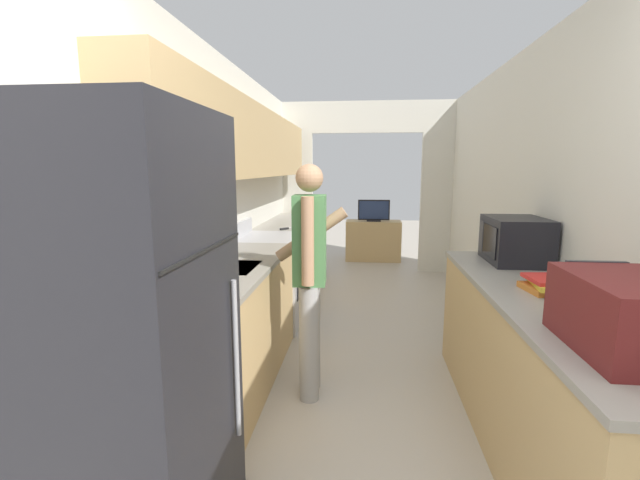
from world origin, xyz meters
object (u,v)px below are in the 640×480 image
object	(u,v)px
tv_cabinet	(373,240)
range_oven	(270,279)
book_stack	(548,285)
suitcase	(633,315)
knife	(285,228)
refrigerator	(123,348)
microwave	(515,240)
television	(374,211)
person	(310,276)

from	to	relation	value
tv_cabinet	range_oven	bearing A→B (deg)	-109.11
book_stack	tv_cabinet	world-z (taller)	book_stack
tv_cabinet	book_stack	bearing A→B (deg)	-80.20
suitcase	book_stack	distance (m)	0.77
range_oven	knife	bearing A→B (deg)	82.90
refrigerator	microwave	xyz separation A→B (m)	(1.95, 1.67, 0.17)
range_oven	refrigerator	bearing A→B (deg)	-89.26
suitcase	microwave	distance (m)	1.52
television	range_oven	bearing A→B (deg)	-109.35
range_oven	microwave	world-z (taller)	microwave
microwave	book_stack	world-z (taller)	microwave
microwave	person	bearing A→B (deg)	-165.86
microwave	suitcase	bearing A→B (deg)	-93.47
tv_cabinet	knife	world-z (taller)	knife
suitcase	television	world-z (taller)	suitcase
range_oven	tv_cabinet	world-z (taller)	range_oven
range_oven	knife	xyz separation A→B (m)	(0.07, 0.53, 0.44)
range_oven	suitcase	bearing A→B (deg)	-52.57
suitcase	knife	bearing A→B (deg)	121.37
range_oven	suitcase	size ratio (longest dim) A/B	1.86
refrigerator	range_oven	xyz separation A→B (m)	(-0.03, 2.63, -0.43)
range_oven	knife	distance (m)	0.69
suitcase	knife	size ratio (longest dim) A/B	1.79
refrigerator	microwave	size ratio (longest dim) A/B	3.49
suitcase	refrigerator	bearing A→B (deg)	-175.26
range_oven	microwave	distance (m)	2.29
tv_cabinet	person	bearing A→B (deg)	-96.55
range_oven	person	size ratio (longest dim) A/B	0.65
person	book_stack	world-z (taller)	person
tv_cabinet	television	xyz separation A→B (m)	(-0.00, -0.04, 0.51)
microwave	television	xyz separation A→B (m)	(-0.91, 4.04, -0.20)
tv_cabinet	knife	xyz separation A→B (m)	(-1.02, -2.60, 0.56)
knife	range_oven	bearing A→B (deg)	-58.10
television	knife	xyz separation A→B (m)	(-1.02, -2.55, 0.05)
tv_cabinet	knife	size ratio (longest dim) A/B	2.97
book_stack	microwave	bearing A→B (deg)	84.58
range_oven	television	bearing A→B (deg)	70.65
range_oven	television	distance (m)	3.29
refrigerator	person	xyz separation A→B (m)	(0.54, 1.31, -0.04)
refrigerator	tv_cabinet	xyz separation A→B (m)	(1.05, 5.75, -0.54)
refrigerator	person	size ratio (longest dim) A/B	1.12
suitcase	tv_cabinet	world-z (taller)	suitcase
range_oven	microwave	size ratio (longest dim) A/B	2.04
refrigerator	knife	size ratio (longest dim) A/B	5.70
refrigerator	knife	world-z (taller)	refrigerator
person	knife	size ratio (longest dim) A/B	5.11
microwave	knife	xyz separation A→B (m)	(-1.92, 1.49, -0.15)
refrigerator	book_stack	world-z (taller)	refrigerator
book_stack	television	world-z (taller)	television
television	book_stack	bearing A→B (deg)	-80.12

